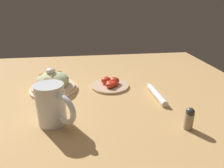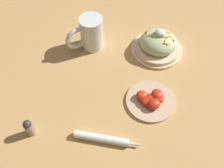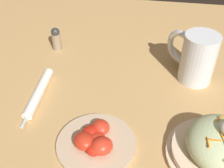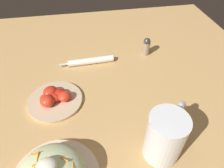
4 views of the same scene
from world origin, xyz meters
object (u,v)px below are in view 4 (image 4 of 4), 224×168
beer_mug (165,137)px  tomato_plate (54,98)px  salt_shaker (146,46)px  napkin_roll (91,61)px

beer_mug → tomato_plate: 0.37m
tomato_plate → salt_shaker: salt_shaker is taller
tomato_plate → salt_shaker: size_ratio=2.32×
salt_shaker → napkin_roll: bearing=6.0°
beer_mug → napkin_roll: size_ratio=0.65×
tomato_plate → salt_shaker: bearing=-151.0°
beer_mug → tomato_plate: beer_mug is taller
beer_mug → tomato_plate: size_ratio=0.80×
beer_mug → tomato_plate: (0.29, -0.23, -0.05)m
salt_shaker → beer_mug: bearing=78.4°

